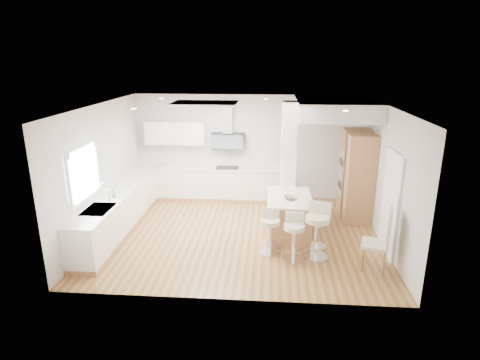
# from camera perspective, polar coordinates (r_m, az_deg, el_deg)

# --- Properties ---
(ground) EXTENTS (6.00, 6.00, 0.00)m
(ground) POSITION_cam_1_polar(r_m,az_deg,el_deg) (8.92, -0.03, -7.67)
(ground) COLOR #A0723B
(ground) RESTS_ON ground
(ceiling) EXTENTS (6.00, 5.00, 0.02)m
(ceiling) POSITION_cam_1_polar(r_m,az_deg,el_deg) (8.92, -0.03, -7.67)
(ceiling) COLOR silver
(ceiling) RESTS_ON ground
(wall_back) EXTENTS (6.00, 0.04, 2.80)m
(wall_back) POSITION_cam_1_polar(r_m,az_deg,el_deg) (10.84, 0.99, 4.68)
(wall_back) COLOR beige
(wall_back) RESTS_ON ground
(wall_left) EXTENTS (0.04, 5.00, 2.80)m
(wall_left) POSITION_cam_1_polar(r_m,az_deg,el_deg) (9.15, -19.11, 1.34)
(wall_left) COLOR beige
(wall_left) RESTS_ON ground
(wall_right) EXTENTS (0.04, 5.00, 2.80)m
(wall_right) POSITION_cam_1_polar(r_m,az_deg,el_deg) (8.73, 20.00, 0.52)
(wall_right) COLOR beige
(wall_right) RESTS_ON ground
(skylight) EXTENTS (4.10, 2.10, 0.06)m
(skylight) POSITION_cam_1_polar(r_m,az_deg,el_deg) (8.84, -4.94, 10.77)
(skylight) COLOR white
(skylight) RESTS_ON ground
(window_left) EXTENTS (0.06, 1.28, 1.07)m
(window_left) POSITION_cam_1_polar(r_m,az_deg,el_deg) (8.27, -21.42, 1.58)
(window_left) COLOR white
(window_left) RESTS_ON ground
(doorway_right) EXTENTS (0.05, 1.00, 2.10)m
(doorway_right) POSITION_cam_1_polar(r_m,az_deg,el_deg) (8.30, 20.60, -3.31)
(doorway_right) COLOR #483E38
(doorway_right) RESTS_ON ground
(counter_left) EXTENTS (0.63, 4.50, 1.35)m
(counter_left) POSITION_cam_1_polar(r_m,az_deg,el_deg) (9.53, -16.37, -3.75)
(counter_left) COLOR tan
(counter_left) RESTS_ON ground
(counter_back) EXTENTS (3.62, 0.63, 2.50)m
(counter_back) POSITION_cam_1_polar(r_m,az_deg,el_deg) (10.85, -3.95, 0.80)
(counter_back) COLOR tan
(counter_back) RESTS_ON ground
(pillar) EXTENTS (0.35, 0.35, 2.80)m
(pillar) POSITION_cam_1_polar(r_m,az_deg,el_deg) (9.33, 6.87, 2.48)
(pillar) COLOR white
(pillar) RESTS_ON ground
(soffit) EXTENTS (1.78, 2.20, 0.40)m
(soffit) POSITION_cam_1_polar(r_m,az_deg,el_deg) (9.65, 13.36, 9.90)
(soffit) COLOR silver
(soffit) RESTS_ON ground
(oven_column) EXTENTS (0.63, 1.21, 2.10)m
(oven_column) POSITION_cam_1_polar(r_m,az_deg,el_deg) (9.90, 16.18, 0.66)
(oven_column) COLOR tan
(oven_column) RESTS_ON ground
(peninsula) EXTENTS (0.96, 1.43, 0.93)m
(peninsula) POSITION_cam_1_polar(r_m,az_deg,el_deg) (8.81, 6.94, -5.02)
(peninsula) COLOR tan
(peninsula) RESTS_ON ground
(bar_stool_a) EXTENTS (0.41, 0.41, 0.90)m
(bar_stool_a) POSITION_cam_1_polar(r_m,az_deg,el_deg) (7.94, 4.30, -6.95)
(bar_stool_a) COLOR silver
(bar_stool_a) RESTS_ON ground
(bar_stool_b) EXTENTS (0.43, 0.43, 0.92)m
(bar_stool_b) POSITION_cam_1_polar(r_m,az_deg,el_deg) (7.73, 7.70, -7.71)
(bar_stool_b) COLOR silver
(bar_stool_b) RESTS_ON ground
(bar_stool_c) EXTENTS (0.63, 0.63, 1.09)m
(bar_stool_c) POSITION_cam_1_polar(r_m,az_deg,el_deg) (7.85, 10.92, -6.70)
(bar_stool_c) COLOR silver
(bar_stool_c) RESTS_ON ground
(dining_chair) EXTENTS (0.58, 0.58, 1.21)m
(dining_chair) POSITION_cam_1_polar(r_m,az_deg,el_deg) (7.67, 19.54, -7.74)
(dining_chair) COLOR beige
(dining_chair) RESTS_ON ground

